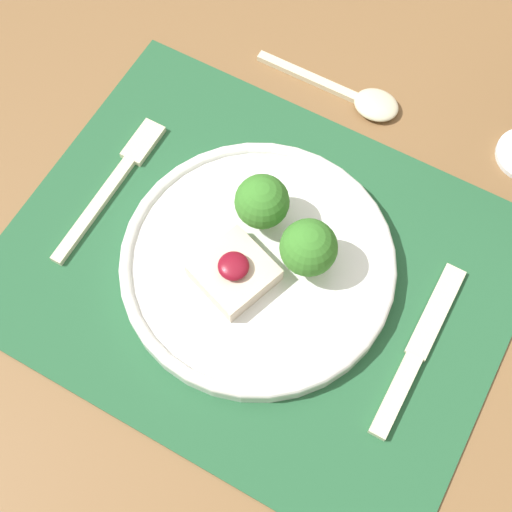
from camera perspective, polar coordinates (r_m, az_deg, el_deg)
name	(u,v)px	position (r m, az deg, el deg)	size (l,w,h in m)	color
ground_plane	(257,420)	(1.40, 0.08, -13.00)	(8.00, 8.00, 0.00)	#4C4742
dining_table	(258,301)	(0.77, 0.13, -3.64)	(1.30, 1.05, 0.74)	brown
placemat	(258,268)	(0.68, 0.15, -1.00)	(0.47, 0.37, 0.00)	#235633
dinner_plate	(259,256)	(0.67, 0.22, 0.00)	(0.26, 0.26, 0.08)	white
fork	(116,179)	(0.74, -11.13, 6.04)	(0.02, 0.18, 0.01)	beige
knife	(413,360)	(0.66, 12.43, -8.10)	(0.02, 0.18, 0.01)	beige
spoon	(360,98)	(0.79, 8.31, 12.38)	(0.17, 0.04, 0.01)	beige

